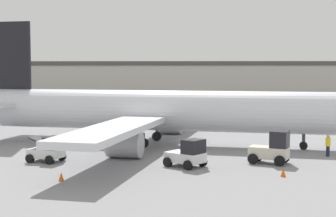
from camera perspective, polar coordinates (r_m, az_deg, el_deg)
name	(u,v)px	position (r m, az deg, el deg)	size (l,w,h in m)	color
ground_plane	(168,145)	(47.70, 0.00, -4.06)	(400.00, 400.00, 0.00)	gray
terminal_building	(163,86)	(88.98, -0.52, 2.55)	(74.28, 12.09, 8.28)	#ADA89E
airplane	(157,111)	(47.58, -1.20, -0.26)	(40.70, 37.54, 11.64)	silver
ground_crew_worker	(328,145)	(43.33, 17.31, -3.85)	(0.39, 0.39, 1.77)	#1E2338
baggage_tug	(272,149)	(38.94, 11.48, -4.42)	(3.22, 2.69, 2.47)	beige
belt_loader_truck	(48,150)	(40.01, -13.15, -4.47)	(2.87, 2.60, 1.95)	silver
pushback_tug	(188,154)	(36.93, 2.21, -5.08)	(3.22, 3.11, 2.04)	silver
safety_cone_near	(283,172)	(34.62, 12.65, -6.93)	(0.36, 0.36, 0.55)	#EF590F
safety_cone_far	(61,177)	(33.19, -11.76, -7.41)	(0.36, 0.36, 0.55)	#EF590F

